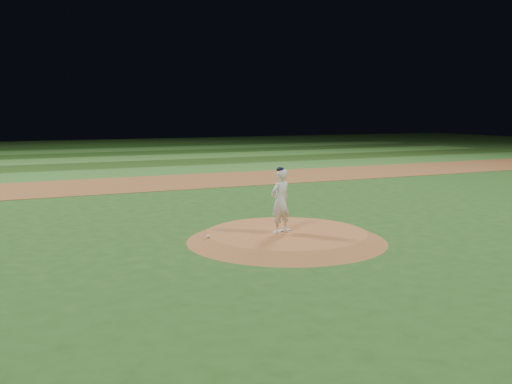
% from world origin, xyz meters
% --- Properties ---
extents(ground, '(120.00, 120.00, 0.00)m').
position_xyz_m(ground, '(0.00, 0.00, 0.00)').
color(ground, '#234F19').
rests_on(ground, ground).
extents(infield_dirt_band, '(70.00, 6.00, 0.02)m').
position_xyz_m(infield_dirt_band, '(0.00, 14.00, 0.01)').
color(infield_dirt_band, brown).
rests_on(infield_dirt_band, ground).
extents(outfield_stripe_0, '(70.00, 5.00, 0.02)m').
position_xyz_m(outfield_stripe_0, '(0.00, 19.50, 0.01)').
color(outfield_stripe_0, '#326826').
rests_on(outfield_stripe_0, ground).
extents(outfield_stripe_1, '(70.00, 5.00, 0.02)m').
position_xyz_m(outfield_stripe_1, '(0.00, 24.50, 0.01)').
color(outfield_stripe_1, '#204114').
rests_on(outfield_stripe_1, ground).
extents(outfield_stripe_2, '(70.00, 5.00, 0.02)m').
position_xyz_m(outfield_stripe_2, '(0.00, 29.50, 0.01)').
color(outfield_stripe_2, '#39732A').
rests_on(outfield_stripe_2, ground).
extents(outfield_stripe_3, '(70.00, 5.00, 0.02)m').
position_xyz_m(outfield_stripe_3, '(0.00, 34.50, 0.01)').
color(outfield_stripe_3, '#1D4115').
rests_on(outfield_stripe_3, ground).
extents(outfield_stripe_4, '(70.00, 5.00, 0.02)m').
position_xyz_m(outfield_stripe_4, '(0.00, 39.50, 0.01)').
color(outfield_stripe_4, '#336A26').
rests_on(outfield_stripe_4, ground).
extents(outfield_stripe_5, '(70.00, 5.00, 0.02)m').
position_xyz_m(outfield_stripe_5, '(0.00, 44.50, 0.01)').
color(outfield_stripe_5, '#1B4415').
rests_on(outfield_stripe_5, ground).
extents(pitchers_mound, '(5.50, 5.50, 0.25)m').
position_xyz_m(pitchers_mound, '(0.00, 0.00, 0.12)').
color(pitchers_mound, '#A56233').
rests_on(pitchers_mound, ground).
extents(pitching_rubber, '(0.59, 0.27, 0.03)m').
position_xyz_m(pitching_rubber, '(-0.08, 0.10, 0.26)').
color(pitching_rubber, silver).
rests_on(pitching_rubber, pitchers_mound).
extents(rosin_bag, '(0.11, 0.11, 0.06)m').
position_xyz_m(rosin_bag, '(-2.21, 0.24, 0.28)').
color(rosin_bag, silver).
rests_on(rosin_bag, pitchers_mound).
extents(pitcher_on_mound, '(0.74, 0.60, 1.81)m').
position_xyz_m(pitcher_on_mound, '(-0.23, -0.07, 1.14)').
color(pitcher_on_mound, white).
rests_on(pitcher_on_mound, pitchers_mound).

